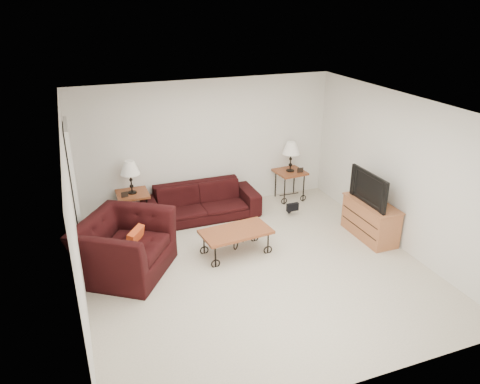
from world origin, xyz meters
name	(u,v)px	position (x,y,z in m)	size (l,w,h in m)	color
ground	(256,268)	(0.00, 0.00, 0.00)	(5.00, 5.00, 0.00)	beige
wall_back	(207,145)	(0.00, 2.50, 1.25)	(5.00, 0.02, 2.50)	white
wall_front	(356,290)	(0.00, -2.50, 1.25)	(5.00, 0.02, 2.50)	white
wall_left	(74,222)	(-2.50, 0.00, 1.25)	(0.02, 5.00, 2.50)	white
wall_right	(400,172)	(2.50, 0.00, 1.25)	(0.02, 5.00, 2.50)	white
ceiling	(259,108)	(0.00, 0.00, 2.50)	(5.00, 5.00, 0.00)	white
doorway	(74,190)	(-2.47, 1.65, 1.02)	(0.08, 0.94, 2.04)	black
sofa	(201,202)	(-0.29, 2.02, 0.31)	(2.15, 0.84, 0.63)	black
side_table_left	(134,208)	(-1.51, 2.20, 0.30)	(0.56, 0.56, 0.61)	brown
side_table_right	(289,185)	(1.65, 2.20, 0.31)	(0.56, 0.56, 0.61)	brown
lamp_left	(131,177)	(-1.51, 2.20, 0.91)	(0.34, 0.34, 0.61)	black
lamp_right	(291,157)	(1.65, 2.20, 0.92)	(0.35, 0.35, 0.61)	black
photo_frame_left	(125,195)	(-1.66, 2.05, 0.66)	(0.12, 0.02, 0.10)	black
photo_frame_right	(300,170)	(1.80, 2.05, 0.66)	(0.12, 0.02, 0.10)	black
coffee_table	(236,242)	(-0.13, 0.53, 0.21)	(1.11, 0.60, 0.42)	brown
armchair	(124,246)	(-1.88, 0.61, 0.44)	(1.34, 1.17, 0.87)	black
throw_pillow	(135,241)	(-1.73, 0.56, 0.52)	(0.39, 0.10, 0.39)	#CB491A
tv_stand	(370,220)	(2.23, 0.25, 0.32)	(0.45, 1.08, 0.65)	#B26942
television	(373,188)	(2.21, 0.25, 0.93)	(0.97, 0.13, 0.56)	black
backpack	(290,202)	(1.34, 1.57, 0.23)	(0.36, 0.28, 0.47)	black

